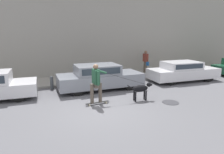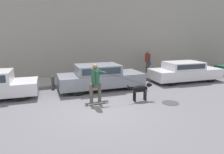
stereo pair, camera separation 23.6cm
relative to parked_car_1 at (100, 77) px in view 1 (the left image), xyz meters
The scene contains 10 objects.
ground_plane 3.02m from the parked_car_1, 106.59° to the right, with size 36.00×36.00×0.00m, color slate.
back_wall 4.52m from the parked_car_1, 102.46° to the left, with size 32.00×0.30×5.86m.
sidewalk_curb 2.60m from the parked_car_1, 109.47° to the left, with size 30.00×2.52×0.13m.
parked_car_1 is the anchor object (origin of this frame).
parked_car_2 5.52m from the parked_car_1, ahead, with size 4.51×1.82×1.24m.
dog 2.74m from the parked_car_1, 64.76° to the right, with size 1.21×0.34×0.80m.
skateboarder 2.46m from the parked_car_1, 110.32° to the right, with size 2.89×0.60×1.73m.
pedestrian_with_bag 5.23m from the parked_car_1, 32.08° to the left, with size 0.26×0.68×1.61m.
manhole_cover 3.96m from the parked_car_1, 55.14° to the right, with size 0.72×0.72×0.01m.
fire_hydrant 2.59m from the parked_car_1, 160.19° to the left, with size 0.18×0.18×0.73m.
Camera 1 is at (-2.24, -7.19, 2.92)m, focal length 32.00 mm.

